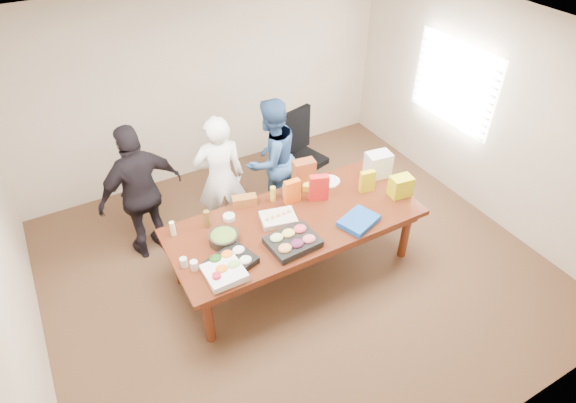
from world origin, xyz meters
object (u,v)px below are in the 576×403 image
person_right (271,159)px  sheet_cake (278,218)px  conference_table (295,245)px  person_center (220,178)px  salad_bowl (224,238)px  office_chair (304,157)px

person_right → sheet_cake: bearing=49.6°
conference_table → sheet_cake: size_ratio=7.44×
person_center → salad_bowl: bearing=81.2°
conference_table → sheet_cake: sheet_cake is taller
conference_table → person_center: size_ratio=1.69×
person_center → sheet_cake: person_center is taller
person_center → person_right: size_ratio=1.01×
office_chair → sheet_cake: office_chair is taller
person_center → salad_bowl: (-0.37, -0.97, -0.03)m
person_right → person_center: bearing=-10.1°
conference_table → salad_bowl: 0.93m
office_chair → person_center: 1.36m
person_right → salad_bowl: bearing=27.0°
office_chair → salad_bowl: 2.09m
office_chair → sheet_cake: (-1.04, -1.18, 0.21)m
office_chair → conference_table: bearing=-139.7°
conference_table → office_chair: 1.55m
sheet_cake → conference_table: bearing=-12.6°
sheet_cake → salad_bowl: size_ratio=1.21×
conference_table → person_center: 1.21m
office_chair → person_center: size_ratio=0.69×
person_center → person_right: (0.74, 0.08, -0.01)m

